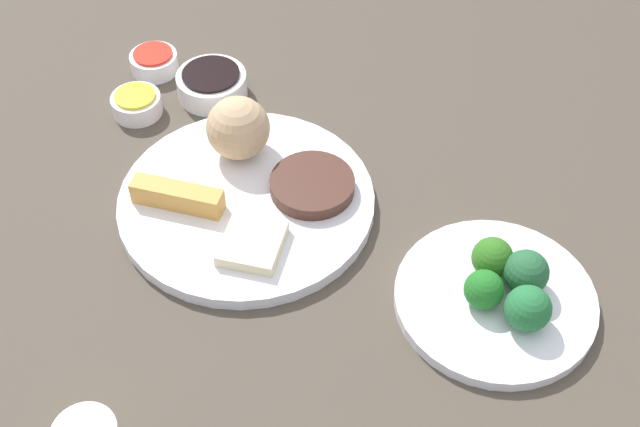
# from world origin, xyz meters

# --- Properties ---
(tabletop) EXTENTS (2.20, 2.20, 0.02)m
(tabletop) POSITION_xyz_m (0.00, 0.00, 0.01)
(tabletop) COLOR #494136
(tabletop) RESTS_ON ground
(main_plate) EXTENTS (0.30, 0.30, 0.02)m
(main_plate) POSITION_xyz_m (0.02, 0.03, 0.03)
(main_plate) COLOR white
(main_plate) RESTS_ON tabletop
(rice_scoop) EXTENTS (0.08, 0.08, 0.08)m
(rice_scoop) POSITION_xyz_m (0.08, 0.07, 0.07)
(rice_scoop) COLOR tan
(rice_scoop) RESTS_ON main_plate
(spring_roll) EXTENTS (0.04, 0.11, 0.03)m
(spring_roll) POSITION_xyz_m (-0.02, 0.10, 0.05)
(spring_roll) COLOR gold
(spring_roll) RESTS_ON main_plate
(crab_rangoon_wonton) EXTENTS (0.08, 0.07, 0.01)m
(crab_rangoon_wonton) POSITION_xyz_m (-0.05, -0.01, 0.04)
(crab_rangoon_wonton) COLOR beige
(crab_rangoon_wonton) RESTS_ON main_plate
(stir_fry_heap) EXTENTS (0.10, 0.10, 0.02)m
(stir_fry_heap) POSITION_xyz_m (0.06, -0.04, 0.04)
(stir_fry_heap) COLOR #46281E
(stir_fry_heap) RESTS_ON main_plate
(broccoli_plate) EXTENTS (0.21, 0.21, 0.01)m
(broccoli_plate) POSITION_xyz_m (-0.01, -0.27, 0.03)
(broccoli_plate) COLOR white
(broccoli_plate) RESTS_ON tabletop
(broccoli_floret_0) EXTENTS (0.04, 0.04, 0.04)m
(broccoli_floret_0) POSITION_xyz_m (-0.03, -0.26, 0.05)
(broccoli_floret_0) COLOR #1F6D23
(broccoli_floret_0) RESTS_ON broccoli_plate
(broccoli_floret_1) EXTENTS (0.05, 0.05, 0.05)m
(broccoli_floret_1) POSITION_xyz_m (0.01, -0.30, 0.06)
(broccoli_floret_1) COLOR #245E35
(broccoli_floret_1) RESTS_ON broccoli_plate
(broccoli_floret_2) EXTENTS (0.05, 0.05, 0.05)m
(broccoli_floret_2) POSITION_xyz_m (-0.04, -0.31, 0.06)
(broccoli_floret_2) COLOR #236D37
(broccoli_floret_2) RESTS_ON broccoli_plate
(broccoli_floret_3) EXTENTS (0.04, 0.04, 0.04)m
(broccoli_floret_3) POSITION_xyz_m (0.02, -0.26, 0.06)
(broccoli_floret_3) COLOR #2E6C1E
(broccoli_floret_3) RESTS_ON broccoli_plate
(soy_sauce_bowl) EXTENTS (0.09, 0.09, 0.03)m
(soy_sauce_bowl) POSITION_xyz_m (0.18, 0.16, 0.04)
(soy_sauce_bowl) COLOR white
(soy_sauce_bowl) RESTS_ON tabletop
(soy_sauce_bowl_liquid) EXTENTS (0.08, 0.08, 0.00)m
(soy_sauce_bowl_liquid) POSITION_xyz_m (0.18, 0.16, 0.05)
(soy_sauce_bowl_liquid) COLOR black
(soy_sauce_bowl_liquid) RESTS_ON soy_sauce_bowl
(sauce_ramekin_sweet_and_sour) EXTENTS (0.06, 0.06, 0.03)m
(sauce_ramekin_sweet_and_sour) POSITION_xyz_m (0.20, 0.26, 0.03)
(sauce_ramekin_sweet_and_sour) COLOR white
(sauce_ramekin_sweet_and_sour) RESTS_ON tabletop
(sauce_ramekin_sweet_and_sour_liquid) EXTENTS (0.05, 0.05, 0.00)m
(sauce_ramekin_sweet_and_sour_liquid) POSITION_xyz_m (0.20, 0.26, 0.05)
(sauce_ramekin_sweet_and_sour_liquid) COLOR red
(sauce_ramekin_sweet_and_sour_liquid) RESTS_ON sauce_ramekin_sweet_and_sour
(sauce_ramekin_hot_mustard) EXTENTS (0.06, 0.06, 0.03)m
(sauce_ramekin_hot_mustard) POSITION_xyz_m (0.12, 0.23, 0.03)
(sauce_ramekin_hot_mustard) COLOR white
(sauce_ramekin_hot_mustard) RESTS_ON tabletop
(sauce_ramekin_hot_mustard_liquid) EXTENTS (0.05, 0.05, 0.00)m
(sauce_ramekin_hot_mustard_liquid) POSITION_xyz_m (0.12, 0.23, 0.05)
(sauce_ramekin_hot_mustard_liquid) COLOR yellow
(sauce_ramekin_hot_mustard_liquid) RESTS_ON sauce_ramekin_hot_mustard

